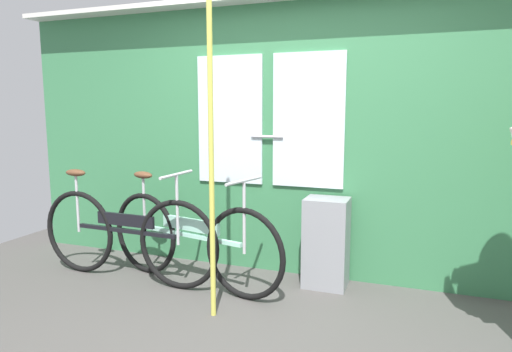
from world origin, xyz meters
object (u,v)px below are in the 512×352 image
at_px(bicycle_near_door, 190,240).
at_px(trash_bin_by_wall, 326,243).
at_px(bicycle_leaning_behind, 125,235).
at_px(handrail_pole, 211,152).

relative_size(bicycle_near_door, trash_bin_by_wall, 2.38).
distance_m(bicycle_near_door, trash_bin_by_wall, 1.09).
bearing_deg(bicycle_leaning_behind, handrail_pole, -17.75).
relative_size(bicycle_near_door, bicycle_leaning_behind, 0.99).
height_order(bicycle_leaning_behind, trash_bin_by_wall, bicycle_leaning_behind).
bearing_deg(bicycle_near_door, trash_bin_by_wall, 31.28).
bearing_deg(trash_bin_by_wall, handrail_pole, -127.98).
distance_m(bicycle_near_door, bicycle_leaning_behind, 0.56).
bearing_deg(trash_bin_by_wall, bicycle_leaning_behind, -164.41).
bearing_deg(handrail_pole, trash_bin_by_wall, 52.02).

